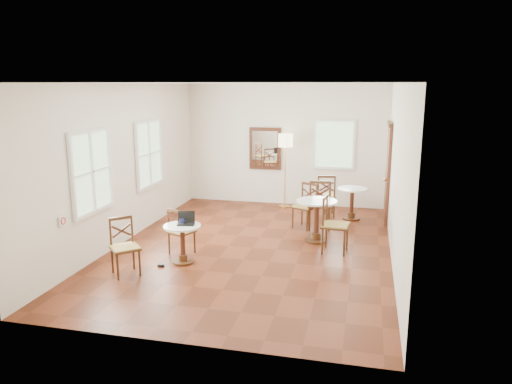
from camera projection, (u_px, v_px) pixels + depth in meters
ground at (252, 248)px, 9.01m from camera, size 7.00×7.00×0.00m
room_shell at (252, 145)px, 8.87m from camera, size 5.02×7.02×3.01m
cafe_table_near at (183, 240)px, 8.16m from camera, size 0.63×0.63×0.66m
cafe_table_mid at (316, 216)px, 9.26m from camera, size 0.78×0.78×0.82m
cafe_table_back at (352, 200)px, 10.81m from camera, size 0.68×0.68×0.71m
chair_near_a at (181, 231)px, 8.59m from camera, size 0.52×0.52×0.85m
chair_near_b at (125, 247)px, 7.68m from camera, size 0.60×0.60×0.92m
chair_mid_a at (319, 204)px, 10.08m from camera, size 0.56×0.56×1.06m
chair_mid_b at (334, 224)px, 8.69m from camera, size 0.51×0.51×1.03m
chair_back_a at (326, 195)px, 11.08m from camera, size 0.53×0.53×0.98m
chair_back_b at (305, 206)px, 10.18m from camera, size 0.58×0.58×0.94m
floor_lamp at (285, 145)px, 11.65m from camera, size 0.35×0.35×1.81m
laptop at (186, 221)px, 8.18m from camera, size 0.34×0.30×0.21m
mouse at (192, 223)px, 8.20m from camera, size 0.11×0.08×0.04m
navy_mug at (182, 222)px, 8.17m from camera, size 0.11×0.08×0.09m
water_glass at (183, 223)px, 8.11m from camera, size 0.05×0.05×0.09m
power_adapter at (161, 265)px, 8.07m from camera, size 0.10×0.06×0.04m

